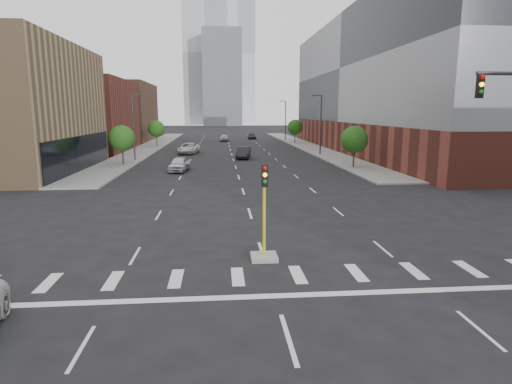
{
  "coord_description": "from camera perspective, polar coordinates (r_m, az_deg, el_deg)",
  "views": [
    {
      "loc": [
        -1.98,
        -9.6,
        6.67
      ],
      "look_at": [
        -0.08,
        12.41,
        2.5
      ],
      "focal_mm": 30.0,
      "sensor_mm": 36.0,
      "label": 1
    }
  ],
  "objects": [
    {
      "name": "tree_right_far",
      "position": [
        91.07,
        5.23,
        8.59
      ],
      "size": [
        3.2,
        3.2,
        4.85
      ],
      "color": "#382619",
      "rests_on": "ground"
    },
    {
      "name": "ground",
      "position": [
        11.86,
        6.04,
        -23.61
      ],
      "size": [
        400.0,
        400.0,
        0.0
      ],
      "primitive_type": "plane",
      "color": "black",
      "rests_on": "ground"
    },
    {
      "name": "tree_left_far",
      "position": [
        85.52,
        -13.15,
        8.22
      ],
      "size": [
        3.2,
        3.2,
        4.85
      ],
      "color": "#382619",
      "rests_on": "ground"
    },
    {
      "name": "car_far_left",
      "position": [
        69.63,
        -8.94,
        5.77
      ],
      "size": [
        3.5,
        6.43,
        1.71
      ],
      "primitive_type": "imported",
      "rotation": [
        0.0,
        0.0,
        -0.11
      ],
      "color": "silver",
      "rests_on": "ground"
    },
    {
      "name": "car_mid_right",
      "position": [
        61.55,
        -1.68,
        5.25
      ],
      "size": [
        2.47,
        5.28,
        1.67
      ],
      "primitive_type": "imported",
      "rotation": [
        0.0,
        0.0,
        -0.14
      ],
      "color": "black",
      "rests_on": "ground"
    },
    {
      "name": "sidewalk_right_far",
      "position": [
        85.56,
        6.56,
        6.2
      ],
      "size": [
        5.0,
        92.0,
        0.15
      ],
      "primitive_type": "cube",
      "color": "gray",
      "rests_on": "ground"
    },
    {
      "name": "tree_right_near",
      "position": [
        52.21,
        12.98,
        6.83
      ],
      "size": [
        3.2,
        3.2,
        4.85
      ],
      "color": "#382619",
      "rests_on": "ground"
    },
    {
      "name": "tree_left_near",
      "position": [
        56.01,
        -17.45,
        6.85
      ],
      "size": [
        3.2,
        3.2,
        4.85
      ],
      "color": "#382619",
      "rests_on": "ground"
    },
    {
      "name": "sidewalk_left_far",
      "position": [
        84.87,
        -13.82,
        5.93
      ],
      "size": [
        5.0,
        92.0,
        0.15
      ],
      "primitive_type": "cube",
      "color": "gray",
      "rests_on": "ground"
    },
    {
      "name": "car_distant",
      "position": [
        98.05,
        -4.27,
        7.23
      ],
      "size": [
        1.94,
        4.66,
        1.58
      ],
      "primitive_type": "imported",
      "rotation": [
        0.0,
        0.0,
        -0.02
      ],
      "color": "#A5A4A9",
      "rests_on": "ground"
    },
    {
      "name": "building_right_main",
      "position": [
        76.51,
        19.92,
        13.32
      ],
      "size": [
        24.0,
        70.0,
        22.0
      ],
      "color": "brown",
      "rests_on": "ground"
    },
    {
      "name": "tower_mid",
      "position": [
        210.17,
        -4.54,
        14.85
      ],
      "size": [
        18.0,
        18.0,
        44.0
      ],
      "primitive_type": "cube",
      "color": "slate",
      "rests_on": "ground"
    },
    {
      "name": "building_left_far_a",
      "position": [
        79.8,
        -23.92,
        9.31
      ],
      "size": [
        20.0,
        22.0,
        12.0
      ],
      "primitive_type": "cube",
      "color": "brown",
      "rests_on": "ground"
    },
    {
      "name": "car_near_left",
      "position": [
        49.09,
        -10.22,
        3.66
      ],
      "size": [
        2.43,
        4.9,
        1.61
      ],
      "primitive_type": "imported",
      "rotation": [
        0.0,
        0.0,
        -0.12
      ],
      "color": "silver",
      "rests_on": "ground"
    },
    {
      "name": "tower_right",
      "position": [
        271.92,
        -2.49,
        17.73
      ],
      "size": [
        20.0,
        20.0,
        80.0
      ],
      "primitive_type": "cube",
      "color": "#B2B7BC",
      "rests_on": "ground"
    },
    {
      "name": "streetlight_right_b",
      "position": [
        100.8,
        3.9,
        9.73
      ],
      "size": [
        1.6,
        0.22,
        9.07
      ],
      "color": "#2D2D30",
      "rests_on": "ground"
    },
    {
      "name": "car_deep_right",
      "position": [
        105.64,
        -0.56,
        7.44
      ],
      "size": [
        2.02,
        4.73,
        1.36
      ],
      "primitive_type": "imported",
      "rotation": [
        0.0,
        0.0,
        -0.03
      ],
      "color": "#222227",
      "rests_on": "ground"
    },
    {
      "name": "median_traffic_signal",
      "position": [
        19.52,
        1.1,
        -6.28
      ],
      "size": [
        1.2,
        1.2,
        4.4
      ],
      "color": "#999993",
      "rests_on": "ground"
    },
    {
      "name": "tower_left",
      "position": [
        231.42,
        -6.71,
        17.66
      ],
      "size": [
        22.0,
        22.0,
        70.0
      ],
      "primitive_type": "cube",
      "color": "#B2B7BC",
      "rests_on": "ground"
    },
    {
      "name": "building_left_far_b",
      "position": [
        104.76,
        -19.34,
        10.01
      ],
      "size": [
        20.0,
        24.0,
        13.0
      ],
      "primitive_type": "cube",
      "color": "brown",
      "rests_on": "ground"
    },
    {
      "name": "streetlight_left",
      "position": [
        60.71,
        -15.98,
        8.72
      ],
      "size": [
        1.6,
        0.22,
        9.07
      ],
      "color": "#2D2D30",
      "rests_on": "ground"
    },
    {
      "name": "streetlight_right_a",
      "position": [
        66.43,
        8.57,
        9.15
      ],
      "size": [
        1.6,
        0.22,
        9.07
      ],
      "color": "#2D2D30",
      "rests_on": "ground"
    }
  ]
}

